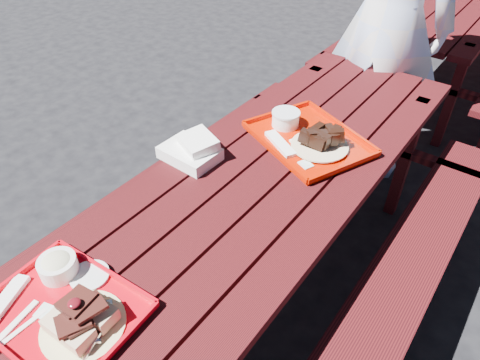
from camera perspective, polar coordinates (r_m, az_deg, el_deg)
The scene contains 7 objects.
ground at distance 2.20m, azimuth 2.42°, elevation -14.69°, with size 60.00×60.00×0.00m, color black.
picnic_table_near at distance 1.78m, azimuth 2.90°, elevation -4.02°, with size 1.41×2.40×0.75m.
picnic_table_far at distance 4.14m, azimuth 26.73°, elevation 18.28°, with size 1.41×2.40×0.75m.
near_tray at distance 1.30m, azimuth -22.11°, elevation -14.77°, with size 0.44×0.36×0.13m.
far_tray at distance 1.84m, azimuth 8.76°, elevation 5.77°, with size 0.59×0.53×0.08m.
white_cloth at distance 1.72m, azimuth -6.39°, elevation 3.97°, with size 0.23×0.20×0.09m.
person at distance 2.66m, azimuth 19.19°, elevation 19.43°, with size 0.70×0.46×1.93m, color #C2D5FF.
Camera 1 is at (0.70, -1.09, 1.78)m, focal length 32.00 mm.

